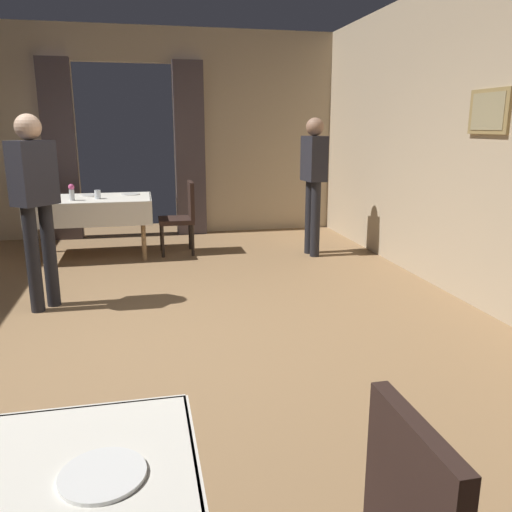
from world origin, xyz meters
name	(u,v)px	position (x,y,z in m)	size (l,w,h in m)	color
ground	(124,342)	(0.00, 0.00, 0.00)	(10.08, 10.08, 0.00)	olive
wall_right	(510,141)	(3.20, 0.00, 1.50)	(0.16, 8.40, 3.00)	tan
wall_back	(126,133)	(0.00, 4.18, 1.51)	(6.40, 0.27, 3.00)	tan
dining_table_mid	(91,205)	(-0.44, 2.88, 0.66)	(1.48, 0.96, 0.75)	olive
chair_mid_right	(182,214)	(0.69, 2.82, 0.52)	(0.44, 0.44, 0.93)	black
plate_near_a	(103,475)	(0.07, -2.65, 0.76)	(0.22, 0.22, 0.01)	white
flower_vase_mid	(72,192)	(-0.63, 2.67, 0.86)	(0.07, 0.07, 0.20)	silver
plate_mid_b	(131,194)	(0.04, 3.09, 0.76)	(0.24, 0.24, 0.01)	white
plate_mid_c	(90,195)	(-0.46, 3.08, 0.76)	(0.23, 0.23, 0.01)	white
glass_mid_d	(98,194)	(-0.34, 2.76, 0.80)	(0.07, 0.07, 0.11)	silver
person_waiter_by_doorway	(314,175)	(2.30, 2.37, 1.02)	(0.25, 0.38, 1.72)	black
person_diner_standing_aside	(35,197)	(-0.71, 0.94, 1.02)	(0.40, 0.42, 1.72)	black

